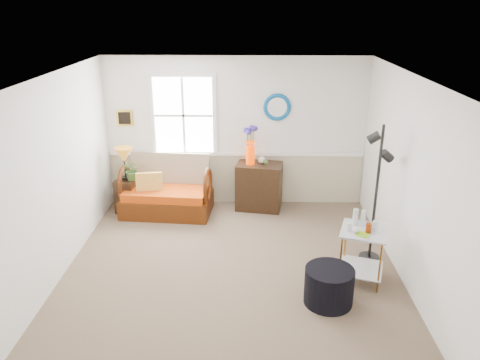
{
  "coord_description": "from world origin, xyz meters",
  "views": [
    {
      "loc": [
        0.23,
        -5.37,
        3.43
      ],
      "look_at": [
        0.11,
        0.43,
        1.2
      ],
      "focal_mm": 35.0,
      "sensor_mm": 36.0,
      "label": 1
    }
  ],
  "objects_px": {
    "lamp_stand": "(127,196)",
    "cabinet": "(259,186)",
    "side_table": "(362,255)",
    "floor_lamp": "(376,195)",
    "ottoman": "(329,286)",
    "loveseat": "(166,186)"
  },
  "relations": [
    {
      "from": "loveseat",
      "to": "lamp_stand",
      "type": "relative_size",
      "value": 2.56
    },
    {
      "from": "loveseat",
      "to": "cabinet",
      "type": "relative_size",
      "value": 1.81
    },
    {
      "from": "side_table",
      "to": "floor_lamp",
      "type": "relative_size",
      "value": 0.37
    },
    {
      "from": "floor_lamp",
      "to": "ottoman",
      "type": "height_order",
      "value": "floor_lamp"
    },
    {
      "from": "lamp_stand",
      "to": "cabinet",
      "type": "xyz_separation_m",
      "value": [
        2.29,
        0.19,
        0.12
      ]
    },
    {
      "from": "loveseat",
      "to": "ottoman",
      "type": "xyz_separation_m",
      "value": [
        2.37,
        -2.54,
        -0.26
      ]
    },
    {
      "from": "lamp_stand",
      "to": "floor_lamp",
      "type": "bearing_deg",
      "value": -21.59
    },
    {
      "from": "side_table",
      "to": "ottoman",
      "type": "relative_size",
      "value": 1.21
    },
    {
      "from": "cabinet",
      "to": "lamp_stand",
      "type": "bearing_deg",
      "value": -165.42
    },
    {
      "from": "side_table",
      "to": "ottoman",
      "type": "distance_m",
      "value": 0.73
    },
    {
      "from": "cabinet",
      "to": "side_table",
      "type": "xyz_separation_m",
      "value": [
        1.29,
        -2.25,
        -0.05
      ]
    },
    {
      "from": "side_table",
      "to": "floor_lamp",
      "type": "height_order",
      "value": "floor_lamp"
    },
    {
      "from": "lamp_stand",
      "to": "loveseat",
      "type": "bearing_deg",
      "value": -3.68
    },
    {
      "from": "cabinet",
      "to": "side_table",
      "type": "height_order",
      "value": "cabinet"
    },
    {
      "from": "lamp_stand",
      "to": "cabinet",
      "type": "height_order",
      "value": "cabinet"
    },
    {
      "from": "ottoman",
      "to": "side_table",
      "type": "bearing_deg",
      "value": 46.19
    },
    {
      "from": "ottoman",
      "to": "floor_lamp",
      "type": "bearing_deg",
      "value": 54.74
    },
    {
      "from": "lamp_stand",
      "to": "side_table",
      "type": "bearing_deg",
      "value": -29.99
    },
    {
      "from": "lamp_stand",
      "to": "cabinet",
      "type": "relative_size",
      "value": 0.71
    },
    {
      "from": "side_table",
      "to": "cabinet",
      "type": "bearing_deg",
      "value": 119.79
    },
    {
      "from": "side_table",
      "to": "floor_lamp",
      "type": "distance_m",
      "value": 0.86
    },
    {
      "from": "lamp_stand",
      "to": "cabinet",
      "type": "bearing_deg",
      "value": 4.68
    }
  ]
}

